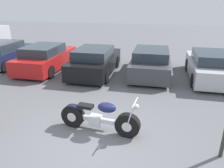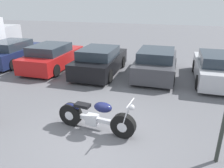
# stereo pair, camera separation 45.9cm
# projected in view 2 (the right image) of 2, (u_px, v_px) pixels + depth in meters

# --- Properties ---
(ground_plane) EXTENTS (60.00, 60.00, 0.00)m
(ground_plane) POSITION_uv_depth(u_px,v_px,m) (92.00, 139.00, 5.92)
(ground_plane) COLOR slate
(motorcycle) EXTENTS (2.35, 0.70, 1.08)m
(motorcycle) POSITION_uv_depth(u_px,v_px,m) (95.00, 117.00, 6.16)
(motorcycle) COLOR black
(motorcycle) RESTS_ON ground_plane
(parked_car_navy) EXTENTS (1.89, 4.06, 1.33)m
(parked_car_navy) POSITION_uv_depth(u_px,v_px,m) (14.00, 53.00, 12.77)
(parked_car_navy) COLOR #19234C
(parked_car_navy) RESTS_ON ground_plane
(parked_car_red) EXTENTS (1.89, 4.06, 1.33)m
(parked_car_red) POSITION_uv_depth(u_px,v_px,m) (52.00, 57.00, 11.76)
(parked_car_red) COLOR red
(parked_car_red) RESTS_ON ground_plane
(parked_car_black) EXTENTS (1.89, 4.06, 1.33)m
(parked_car_black) POSITION_uv_depth(u_px,v_px,m) (100.00, 61.00, 10.98)
(parked_car_black) COLOR black
(parked_car_black) RESTS_ON ground_plane
(parked_car_dark_grey) EXTENTS (1.89, 4.06, 1.33)m
(parked_car_dark_grey) POSITION_uv_depth(u_px,v_px,m) (156.00, 63.00, 10.63)
(parked_car_dark_grey) COLOR #3D3D42
(parked_car_dark_grey) RESTS_ON ground_plane
(parked_car_silver) EXTENTS (1.89, 4.06, 1.33)m
(parked_car_silver) POSITION_uv_depth(u_px,v_px,m) (217.00, 68.00, 9.82)
(parked_car_silver) COLOR #BCBCC1
(parked_car_silver) RESTS_ON ground_plane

